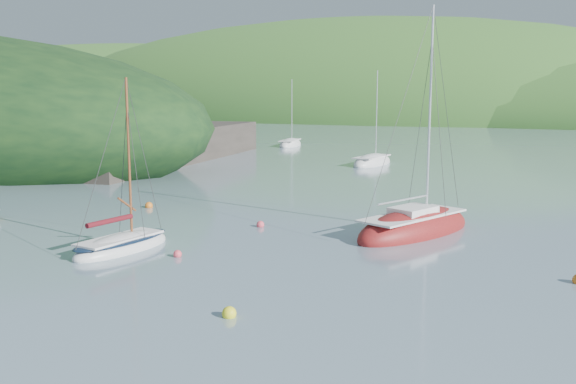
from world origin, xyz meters
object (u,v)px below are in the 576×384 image
at_px(distant_sloop_a, 372,163).
at_px(distant_sloop_c, 290,145).
at_px(daysailer_white, 122,246).
at_px(sloop_red, 414,229).

relative_size(distant_sloop_a, distant_sloop_c, 1.05).
bearing_deg(distant_sloop_c, daysailer_white, -82.69).
xyz_separation_m(sloop_red, distant_sloop_c, (-30.51, 45.74, -0.06)).
height_order(daysailer_white, distant_sloop_c, distant_sloop_c).
bearing_deg(distant_sloop_c, sloop_red, -68.22).
relative_size(daysailer_white, distant_sloop_a, 0.83).
bearing_deg(sloop_red, distant_sloop_c, 143.21).
height_order(sloop_red, distant_sloop_c, sloop_red).
relative_size(daysailer_white, distant_sloop_c, 0.87).
distance_m(sloop_red, distant_sloop_c, 54.98).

